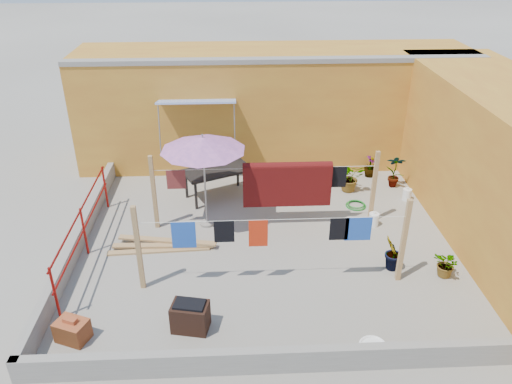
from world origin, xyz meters
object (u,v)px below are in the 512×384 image
white_basin (373,346)px  outdoor_table (217,172)px  water_jug_b (374,219)px  patio_umbrella (203,144)px  water_jug_a (407,194)px  brick_stack (72,330)px  plant_back_a (350,177)px  brazier (190,316)px  green_hose (356,205)px

white_basin → outdoor_table: bearing=116.2°
outdoor_table → water_jug_b: size_ratio=5.07×
white_basin → patio_umbrella: bearing=125.5°
outdoor_table → water_jug_a: (4.81, -0.40, -0.55)m
brick_stack → plant_back_a: plant_back_a is taller
brazier → green_hose: (3.83, 4.11, -0.24)m
white_basin → plant_back_a: 5.65m
brazier → water_jug_a: (5.20, 4.38, -0.12)m
outdoor_table → plant_back_a: 3.47m
brazier → plant_back_a: bearing=52.3°
outdoor_table → patio_umbrella: bearing=-99.9°
brazier → green_hose: brazier is taller
white_basin → water_jug_a: water_jug_a is taller
patio_umbrella → white_basin: size_ratio=4.80×
water_jug_a → water_jug_b: bearing=-134.4°
brick_stack → water_jug_b: 6.87m
outdoor_table → plant_back_a: bearing=3.0°
water_jug_a → white_basin: bearing=-113.3°
white_basin → water_jug_b: water_jug_b is taller
water_jug_a → plant_back_a: 1.50m
outdoor_table → green_hose: 3.58m
white_basin → green_hose: white_basin is taller
brick_stack → green_hose: 7.20m
white_basin → plant_back_a: (0.80, 5.59, 0.34)m
outdoor_table → brick_stack: outdoor_table is taller
patio_umbrella → brazier: bearing=-92.5°
patio_umbrella → water_jug_a: size_ratio=6.55×
plant_back_a → outdoor_table: bearing=-177.0°
white_basin → green_hose: size_ratio=0.92×
plant_back_a → green_hose: bearing=-90.4°
green_hose → brick_stack: bearing=-143.6°
patio_umbrella → white_basin: patio_umbrella is taller
water_jug_b → patio_umbrella: bearing=176.4°
outdoor_table → plant_back_a: (3.45, 0.18, -0.32)m
outdoor_table → brick_stack: 5.50m
white_basin → water_jug_b: bearing=75.4°
plant_back_a → water_jug_a: bearing=-23.2°
white_basin → water_jug_b: (0.99, 3.81, 0.12)m
outdoor_table → green_hose: size_ratio=3.64×
outdoor_table → white_basin: (2.66, -5.41, -0.66)m
water_jug_a → green_hose: 1.40m
plant_back_a → water_jug_b: bearing=-83.9°
white_basin → plant_back_a: plant_back_a is taller
outdoor_table → water_jug_b: bearing=-23.7°
patio_umbrella → outdoor_table: bearing=80.1°
brazier → white_basin: brazier is taller
brazier → water_jug_a: brazier is taller
water_jug_a → water_jug_b: 1.67m
brazier → water_jug_b: (4.03, 3.19, -0.11)m
patio_umbrella → outdoor_table: size_ratio=1.21×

